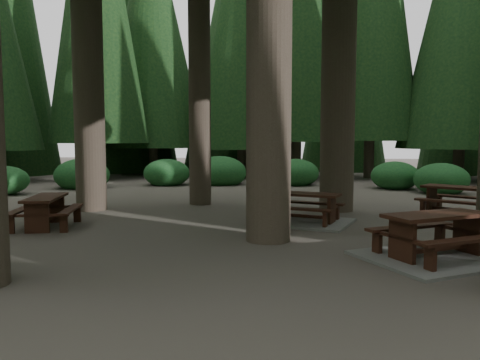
# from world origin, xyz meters

# --- Properties ---
(ground) EXTENTS (80.00, 80.00, 0.00)m
(ground) POSITION_xyz_m (0.00, 0.00, 0.00)
(ground) COLOR #4E483F
(ground) RESTS_ON ground
(picnic_table_a) EXTENTS (2.80, 2.66, 0.74)m
(picnic_table_a) POSITION_xyz_m (3.53, -0.91, 0.25)
(picnic_table_a) COLOR gray
(picnic_table_a) RESTS_ON ground
(picnic_table_b) EXTENTS (1.60, 1.83, 0.68)m
(picnic_table_b) POSITION_xyz_m (-4.07, 0.92, 0.45)
(picnic_table_b) COLOR #351D0F
(picnic_table_b) RESTS_ON ground
(picnic_table_c) EXTENTS (2.47, 2.25, 0.69)m
(picnic_table_c) POSITION_xyz_m (1.51, 2.15, 0.22)
(picnic_table_c) COLOR gray
(picnic_table_c) RESTS_ON ground
(picnic_table_d) EXTENTS (2.24, 2.16, 0.76)m
(picnic_table_d) POSITION_xyz_m (5.33, 3.40, 0.50)
(picnic_table_d) COLOR #351D0F
(picnic_table_d) RESTS_ON ground
(shrub_ring) EXTENTS (23.86, 24.64, 1.49)m
(shrub_ring) POSITION_xyz_m (0.70, 0.75, 0.40)
(shrub_ring) COLOR #1B5027
(shrub_ring) RESTS_ON ground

